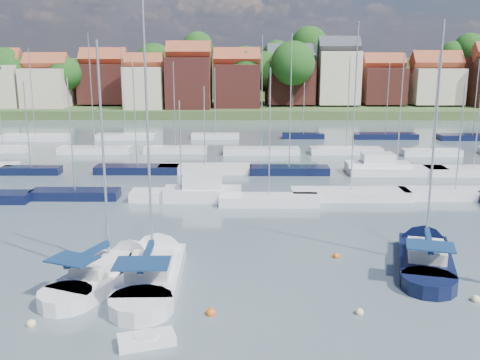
{
  "coord_description": "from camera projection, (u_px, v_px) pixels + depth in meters",
  "views": [
    {
      "loc": [
        -1.61,
        -26.93,
        12.85
      ],
      "look_at": [
        -1.88,
        14.0,
        3.31
      ],
      "focal_mm": 40.0,
      "sensor_mm": 36.0,
      "label": 1
    }
  ],
  "objects": [
    {
      "name": "sailboat_left",
      "position": [
        118.0,
        268.0,
        32.27
      ],
      "size": [
        6.74,
        11.22,
        14.89
      ],
      "rotation": [
        0.0,
        0.0,
        1.19
      ],
      "color": "silver",
      "rests_on": "ground"
    },
    {
      "name": "buoy_e",
      "position": [
        336.0,
        257.0,
        34.88
      ],
      "size": [
        0.45,
        0.45,
        0.45
      ],
      "primitive_type": "sphere",
      "color": "#D85914",
      "rests_on": "ground"
    },
    {
      "name": "sailboat_navy",
      "position": [
        424.0,
        253.0,
        34.74
      ],
      "size": [
        6.05,
        12.08,
        16.17
      ],
      "rotation": [
        0.0,
        0.0,
        1.3
      ],
      "color": "black",
      "rests_on": "ground"
    },
    {
      "name": "tender",
      "position": [
        147.0,
        340.0,
        24.36
      ],
      "size": [
        2.82,
        1.92,
        0.56
      ],
      "rotation": [
        0.0,
        0.0,
        0.31
      ],
      "color": "silver",
      "rests_on": "ground"
    },
    {
      "name": "buoy_f",
      "position": [
        476.0,
        301.0,
        28.68
      ],
      "size": [
        0.49,
        0.49,
        0.49
      ],
      "primitive_type": "sphere",
      "color": "beige",
      "rests_on": "ground"
    },
    {
      "name": "buoy_d",
      "position": [
        359.0,
        314.0,
        27.24
      ],
      "size": [
        0.42,
        0.42,
        0.42
      ],
      "primitive_type": "sphere",
      "color": "beige",
      "rests_on": "ground"
    },
    {
      "name": "marina_field",
      "position": [
        273.0,
        163.0,
        63.26
      ],
      "size": [
        79.62,
        41.41,
        15.93
      ],
      "color": "silver",
      "rests_on": "ground"
    },
    {
      "name": "ground",
      "position": [
        256.0,
        159.0,
        68.09
      ],
      "size": [
        260.0,
        260.0,
        0.0
      ],
      "primitive_type": "plane",
      "color": "#485A62",
      "rests_on": "ground"
    },
    {
      "name": "far_shore_town",
      "position": [
        257.0,
        84.0,
        157.28
      ],
      "size": [
        212.46,
        90.0,
        22.27
      ],
      "color": "#43552A",
      "rests_on": "ground"
    },
    {
      "name": "buoy_b",
      "position": [
        31.0,
        326.0,
        26.05
      ],
      "size": [
        0.47,
        0.47,
        0.47
      ],
      "primitive_type": "sphere",
      "color": "beige",
      "rests_on": "ground"
    },
    {
      "name": "sailboat_centre",
      "position": [
        156.0,
        264.0,
        32.81
      ],
      "size": [
        3.69,
        12.76,
        17.16
      ],
      "rotation": [
        0.0,
        0.0,
        1.6
      ],
      "color": "silver",
      "rests_on": "ground"
    },
    {
      "name": "buoy_c",
      "position": [
        211.0,
        315.0,
        27.17
      ],
      "size": [
        0.52,
        0.52,
        0.52
      ],
      "primitive_type": "sphere",
      "color": "#D85914",
      "rests_on": "ground"
    }
  ]
}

